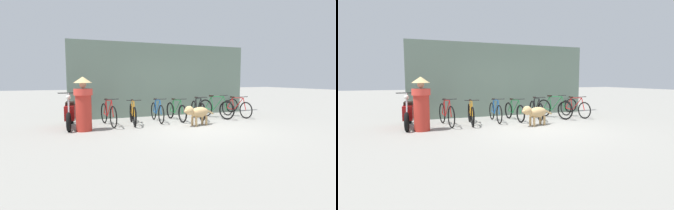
{
  "view_description": "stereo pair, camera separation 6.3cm",
  "coord_description": "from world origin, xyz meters",
  "views": [
    {
      "loc": [
        -3.78,
        -6.88,
        1.5
      ],
      "look_at": [
        -0.68,
        0.85,
        0.65
      ],
      "focal_mm": 28.0,
      "sensor_mm": 36.0,
      "label": 1
    },
    {
      "loc": [
        -3.72,
        -6.9,
        1.5
      ],
      "look_at": [
        -0.68,
        0.85,
        0.65
      ],
      "focal_mm": 28.0,
      "sensor_mm": 36.0,
      "label": 2
    }
  ],
  "objects": [
    {
      "name": "bicycle_2",
      "position": [
        -0.77,
        1.62,
        0.34
      ],
      "size": [
        0.46,
        1.59,
        0.82
      ],
      "rotation": [
        0.0,
        0.0,
        -1.63
      ],
      "color": "black",
      "rests_on": "ground"
    },
    {
      "name": "bicycle_6",
      "position": [
        2.47,
        1.54,
        0.34
      ],
      "size": [
        0.46,
        1.59,
        0.82
      ],
      "rotation": [
        0.0,
        0.0,
        -1.41
      ],
      "color": "black",
      "rests_on": "ground"
    },
    {
      "name": "bicycle_3",
      "position": [
        -0.06,
        1.62,
        0.33
      ],
      "size": [
        0.46,
        1.63,
        0.8
      ],
      "rotation": [
        0.0,
        0.0,
        -1.54
      ],
      "color": "black",
      "rests_on": "ground"
    },
    {
      "name": "bicycle_1",
      "position": [
        -1.69,
        1.41,
        0.34
      ],
      "size": [
        0.46,
        1.63,
        0.83
      ],
      "rotation": [
        0.0,
        0.0,
        -1.71
      ],
      "color": "black",
      "rests_on": "ground"
    },
    {
      "name": "ground_plane",
      "position": [
        0.0,
        0.0,
        0.0
      ],
      "size": [
        60.0,
        60.0,
        0.0
      ],
      "primitive_type": "plane",
      "color": "gray"
    },
    {
      "name": "bicycle_0",
      "position": [
        -2.47,
        1.48,
        0.36
      ],
      "size": [
        0.46,
        1.67,
        0.88
      ],
      "rotation": [
        0.0,
        0.0,
        -1.44
      ],
      "color": "black",
      "rests_on": "ground"
    },
    {
      "name": "shop_wall_back",
      "position": [
        0.0,
        3.01,
        1.43
      ],
      "size": [
        7.32,
        0.2,
        2.86
      ],
      "color": "slate",
      "rests_on": "ground"
    },
    {
      "name": "bicycle_4",
      "position": [
        0.79,
        1.58,
        0.34
      ],
      "size": [
        0.48,
        1.64,
        0.84
      ],
      "rotation": [
        0.0,
        0.0,
        -1.76
      ],
      "color": "black",
      "rests_on": "ground"
    },
    {
      "name": "stray_dog",
      "position": [
        0.15,
        0.42,
        0.42
      ],
      "size": [
        1.27,
        0.57,
        0.65
      ],
      "rotation": [
        0.0,
        0.0,
        3.43
      ],
      "color": "tan",
      "rests_on": "ground"
    },
    {
      "name": "motorcycle",
      "position": [
        -3.61,
        1.6,
        0.42
      ],
      "size": [
        0.58,
        1.93,
        1.09
      ],
      "rotation": [
        0.0,
        0.0,
        -1.65
      ],
      "color": "black",
      "rests_on": "ground"
    },
    {
      "name": "spare_tire_left",
      "position": [
        3.14,
        2.77,
        0.3
      ],
      "size": [
        0.61,
        0.07,
        0.61
      ],
      "rotation": [
        0.0,
        0.0,
        -0.05
      ],
      "color": "black",
      "rests_on": "ground"
    },
    {
      "name": "bicycle_5",
      "position": [
        1.56,
        1.58,
        0.36
      ],
      "size": [
        0.63,
        1.63,
        0.89
      ],
      "rotation": [
        0.0,
        0.0,
        -1.24
      ],
      "color": "black",
      "rests_on": "ground"
    },
    {
      "name": "person_in_robes",
      "position": [
        -3.26,
        0.86,
        0.81
      ],
      "size": [
        0.53,
        0.53,
        1.55
      ],
      "rotation": [
        0.0,
        0.0,
        3.16
      ],
      "color": "#B72D23",
      "rests_on": "ground"
    }
  ]
}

